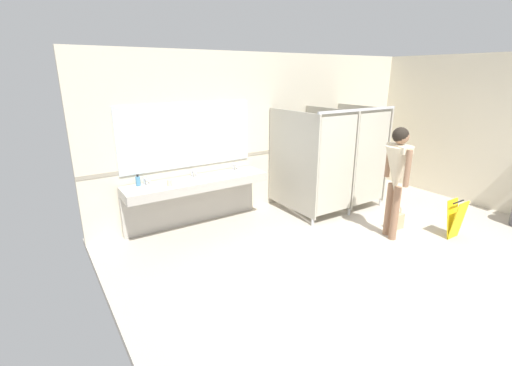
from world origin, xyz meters
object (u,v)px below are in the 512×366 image
object	(u,v)px
paper_cup	(169,183)
person_standing	(397,169)
soap_dispenser	(138,181)
wet_floor_sign	(455,219)
handbag	(396,221)

from	to	relation	value
paper_cup	person_standing	bearing A→B (deg)	-33.30
soap_dispenser	wet_floor_sign	world-z (taller)	soap_dispenser
soap_dispenser	paper_cup	bearing A→B (deg)	-32.23
person_standing	paper_cup	world-z (taller)	person_standing
person_standing	wet_floor_sign	bearing A→B (deg)	-35.44
soap_dispenser	paper_cup	size ratio (longest dim) A/B	1.90
person_standing	wet_floor_sign	world-z (taller)	person_standing
paper_cup	wet_floor_sign	xyz separation A→B (m)	(3.66, -2.45, -0.57)
wet_floor_sign	handbag	bearing A→B (deg)	123.49
soap_dispenser	wet_floor_sign	size ratio (longest dim) A/B	0.29
person_standing	wet_floor_sign	xyz separation A→B (m)	(0.80, -0.57, -0.79)
handbag	paper_cup	distance (m)	3.73
person_standing	handbag	size ratio (longest dim) A/B	4.39
handbag	soap_dispenser	xyz separation A→B (m)	(-3.60, 2.00, 0.78)
paper_cup	wet_floor_sign	size ratio (longest dim) A/B	0.15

